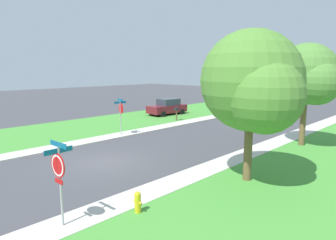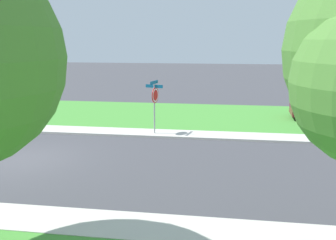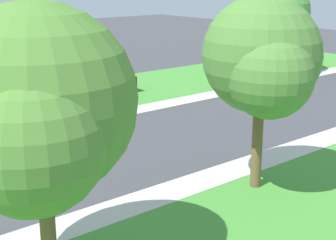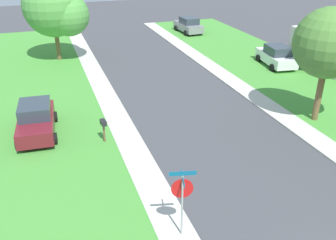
{
  "view_description": "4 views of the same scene",
  "coord_description": "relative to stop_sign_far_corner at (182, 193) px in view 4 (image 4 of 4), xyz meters",
  "views": [
    {
      "loc": [
        13.23,
        -8.98,
        4.93
      ],
      "look_at": [
        -1.24,
        6.1,
        1.4
      ],
      "focal_mm": 32.76,
      "sensor_mm": 36.0,
      "label": 1
    },
    {
      "loc": [
        12.96,
        7.75,
        4.78
      ],
      "look_at": [
        -1.92,
        5.6,
        1.4
      ],
      "focal_mm": 38.55,
      "sensor_mm": 36.0,
      "label": 2
    },
    {
      "loc": [
        16.69,
        -1.89,
        6.99
      ],
      "look_at": [
        1.49,
        10.75,
        1.4
      ],
      "focal_mm": 54.43,
      "sensor_mm": 36.0,
      "label": 3
    },
    {
      "loc": [
        -8.28,
        -4.83,
        9.61
      ],
      "look_at": [
        -2.85,
        10.89,
        1.4
      ],
      "focal_mm": 39.56,
      "sensor_mm": 36.0,
      "label": 4
    }
  ],
  "objects": [
    {
      "name": "mailbox",
      "position": [
        -1.38,
        7.57,
        -0.88
      ],
      "size": [
        0.3,
        0.51,
        1.31
      ],
      "color": "brown",
      "rests_on": "ground"
    },
    {
      "name": "stop_sign_far_corner",
      "position": [
        0.0,
        0.0,
        0.0
      ],
      "size": [
        0.9,
        0.9,
        2.77
      ],
      "color": "#9E9EA3",
      "rests_on": "ground"
    },
    {
      "name": "tree_across_right",
      "position": [
        10.92,
        6.04,
        2.56
      ],
      "size": [
        4.1,
        3.82,
        6.49
      ],
      "color": "brown",
      "rests_on": "ground"
    },
    {
      "name": "sidewalk_west",
      "position": [
        -0.17,
        7.45,
        -1.84
      ],
      "size": [
        1.4,
        56.0,
        0.1
      ],
      "primitive_type": "cube",
      "color": "beige",
      "rests_on": "ground"
    },
    {
      "name": "lawn_west",
      "position": [
        -4.87,
        7.45,
        -1.85
      ],
      "size": [
        8.0,
        56.0,
        0.08
      ],
      "primitive_type": "cube",
      "color": "#479338",
      "rests_on": "ground"
    },
    {
      "name": "car_grey_near_corner",
      "position": [
        11.97,
        29.11,
        -1.01
      ],
      "size": [
        2.2,
        4.38,
        1.76
      ],
      "color": "gray",
      "rests_on": "ground"
    },
    {
      "name": "tree_across_left",
      "position": [
        -2.19,
        23.13,
        2.49
      ],
      "size": [
        5.28,
        4.91,
        7.0
      ],
      "color": "brown",
      "rests_on": "ground"
    },
    {
      "name": "car_maroon_driveway_right",
      "position": [
        -4.63,
        9.7,
        -1.01
      ],
      "size": [
        2.26,
        4.41,
        1.76
      ],
      "color": "maroon",
      "rests_on": "ground"
    },
    {
      "name": "sidewalk_east",
      "position": [
        9.23,
        7.45,
        -1.84
      ],
      "size": [
        1.4,
        56.0,
        0.1
      ],
      "primitive_type": "cube",
      "color": "beige",
      "rests_on": "ground"
    },
    {
      "name": "car_white_kerbside_mid",
      "position": [
        14.36,
        15.68,
        -1.01
      ],
      "size": [
        2.46,
        4.5,
        1.76
      ],
      "color": "white",
      "rests_on": "ground"
    }
  ]
}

